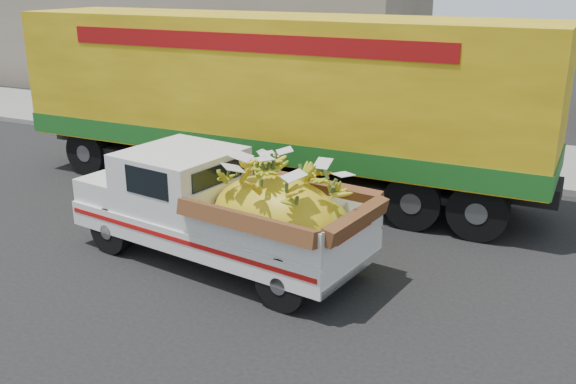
% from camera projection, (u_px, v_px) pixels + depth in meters
% --- Properties ---
extents(ground, '(100.00, 100.00, 0.00)m').
position_uv_depth(ground, '(104.00, 256.00, 11.05)').
color(ground, black).
rests_on(ground, ground).
extents(curb, '(60.00, 0.25, 0.15)m').
position_uv_depth(curb, '(285.00, 155.00, 17.00)').
color(curb, gray).
rests_on(curb, ground).
extents(sidewalk, '(60.00, 4.00, 0.14)m').
position_uv_depth(sidewalk, '(316.00, 138.00, 18.79)').
color(sidewalk, gray).
rests_on(sidewalk, ground).
extents(building_left, '(18.00, 6.00, 5.00)m').
position_uv_depth(building_left, '(197.00, 29.00, 26.36)').
color(building_left, gray).
rests_on(building_left, ground).
extents(pickup_truck, '(5.35, 2.58, 1.80)m').
position_uv_depth(pickup_truck, '(237.00, 211.00, 10.37)').
color(pickup_truck, black).
rests_on(pickup_truck, ground).
extents(semi_trailer, '(12.00, 2.57, 3.80)m').
position_uv_depth(semi_trailer, '(273.00, 95.00, 13.87)').
color(semi_trailer, black).
rests_on(semi_trailer, ground).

